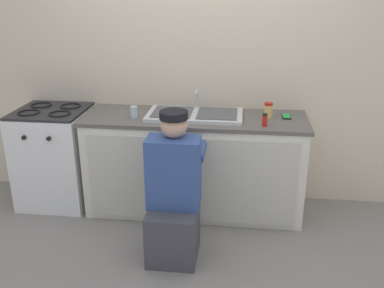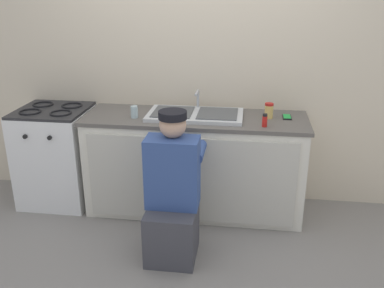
# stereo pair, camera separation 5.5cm
# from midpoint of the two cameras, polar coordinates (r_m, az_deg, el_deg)

# --- Properties ---
(ground_plane) EXTENTS (12.00, 12.00, 0.00)m
(ground_plane) POSITION_cam_midpoint_polar(r_m,az_deg,el_deg) (3.71, 0.22, -10.64)
(ground_plane) COLOR gray
(back_wall) EXTENTS (6.00, 0.10, 2.50)m
(back_wall) POSITION_cam_midpoint_polar(r_m,az_deg,el_deg) (3.87, 1.53, 10.61)
(back_wall) COLOR beige
(back_wall) RESTS_ON ground_plane
(counter_cabinet) EXTENTS (1.85, 0.62, 0.84)m
(counter_cabinet) POSITION_cam_midpoint_polar(r_m,az_deg,el_deg) (3.77, 0.81, -2.92)
(counter_cabinet) COLOR silver
(counter_cabinet) RESTS_ON ground_plane
(countertop) EXTENTS (1.89, 0.62, 0.03)m
(countertop) POSITION_cam_midpoint_polar(r_m,az_deg,el_deg) (3.63, 0.86, 3.43)
(countertop) COLOR #5B5651
(countertop) RESTS_ON counter_cabinet
(sink_double_basin) EXTENTS (0.80, 0.44, 0.19)m
(sink_double_basin) POSITION_cam_midpoint_polar(r_m,az_deg,el_deg) (3.62, 0.87, 3.98)
(sink_double_basin) COLOR silver
(sink_double_basin) RESTS_ON countertop
(stove_range) EXTENTS (0.61, 0.62, 0.90)m
(stove_range) POSITION_cam_midpoint_polar(r_m,az_deg,el_deg) (4.11, -17.18, -1.43)
(stove_range) COLOR white
(stove_range) RESTS_ON ground_plane
(plumber_person) EXTENTS (0.42, 0.61, 1.10)m
(plumber_person) POSITION_cam_midpoint_polar(r_m,az_deg,el_deg) (3.13, -2.12, -7.29)
(plumber_person) COLOR #3F3F47
(plumber_person) RESTS_ON ground_plane
(condiment_jar) EXTENTS (0.07, 0.07, 0.13)m
(condiment_jar) POSITION_cam_midpoint_polar(r_m,az_deg,el_deg) (3.62, 10.64, 4.39)
(condiment_jar) COLOR #DBB760
(condiment_jar) RESTS_ON countertop
(cell_phone) EXTENTS (0.07, 0.14, 0.01)m
(cell_phone) POSITION_cam_midpoint_polar(r_m,az_deg,el_deg) (3.68, 12.96, 3.54)
(cell_phone) COLOR black
(cell_phone) RESTS_ON countertop
(water_glass) EXTENTS (0.06, 0.06, 0.10)m
(water_glass) POSITION_cam_midpoint_polar(r_m,az_deg,el_deg) (3.61, -7.27, 4.27)
(water_glass) COLOR #ADC6CC
(water_glass) RESTS_ON countertop
(spice_bottle_red) EXTENTS (0.04, 0.04, 0.10)m
(spice_bottle_red) POSITION_cam_midpoint_polar(r_m,az_deg,el_deg) (3.40, 10.13, 3.11)
(spice_bottle_red) COLOR red
(spice_bottle_red) RESTS_ON countertop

